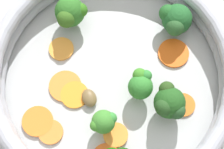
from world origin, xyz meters
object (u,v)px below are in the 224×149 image
Objects in this scene: carrot_slice_8 at (65,86)px; broccoli_floret_1 at (142,83)px; broccoli_floret_4 at (70,13)px; broccoli_floret_2 at (103,122)px; carrot_slice_4 at (116,135)px; carrot_slice_6 at (173,53)px; broccoli_floret_5 at (175,20)px; broccoli_floret_3 at (170,102)px; mushroom_piece_0 at (89,98)px; skillet at (112,80)px; carrot_slice_3 at (75,95)px; carrot_slice_5 at (51,132)px; carrot_slice_2 at (183,105)px; carrot_slice_7 at (38,121)px; carrot_slice_1 at (61,49)px.

carrot_slice_8 is 0.11m from broccoli_floret_1.
broccoli_floret_1 is at bearing 74.39° from broccoli_floret_4.
broccoli_floret_4 reaches higher than broccoli_floret_2.
carrot_slice_6 is at bearing 175.90° from carrot_slice_4.
broccoli_floret_5 reaches higher than broccoli_floret_2.
broccoli_floret_3 is 0.11m from mushroom_piece_0.
skillet is 0.10m from carrot_slice_6.
carrot_slice_8 is (-0.00, -0.02, -0.00)m from carrot_slice_3.
broccoli_floret_4 is at bearing -156.72° from carrot_slice_5.
carrot_slice_7 reaches higher than carrot_slice_2.
carrot_slice_4 is at bearing 118.50° from carrot_slice_5.
broccoli_floret_5 is (-0.04, -0.02, 0.03)m from carrot_slice_6.
carrot_slice_8 is (0.05, 0.04, -0.00)m from carrot_slice_1.
carrot_slice_8 is at bearing -71.43° from broccoli_floret_3.
skillet is 8.86× the size of carrot_slice_1.
carrot_slice_3 is at bearing -64.43° from carrot_slice_2.
broccoli_floret_1 reaches higher than carrot_slice_7.
carrot_slice_3 is at bearing -32.92° from skillet.
broccoli_floret_1 reaches higher than carrot_slice_1.
carrot_slice_1 is 0.07m from carrot_slice_3.
carrot_slice_2 is at bearing 94.87° from carrot_slice_1.
broccoli_floret_1 reaches higher than carrot_slice_8.
broccoli_floret_2 is 0.83× the size of broccoli_floret_3.
carrot_slice_3 is 0.10m from broccoli_floret_1.
carrot_slice_6 is at bearing 144.04° from skillet.
carrot_slice_1 is (-0.00, -0.09, 0.01)m from skillet.
carrot_slice_1 is at bearing -47.19° from broccoli_floret_5.
carrot_slice_1 is at bearing -140.90° from carrot_slice_8.
broccoli_floret_3 is 1.00× the size of broccoli_floret_4.
carrot_slice_3 is 0.02m from carrot_slice_8.
carrot_slice_2 is at bearing 117.31° from mushroom_piece_0.
broccoli_floret_2 is at bearing 59.76° from carrot_slice_1.
broccoli_floret_3 is at bearing 127.27° from carrot_slice_7.
skillet is at bearing 164.52° from carrot_slice_5.
carrot_slice_1 is 0.15m from carrot_slice_4.
broccoli_floret_1 is 0.05m from broccoli_floret_3.
carrot_slice_8 is (0.05, -0.05, 0.01)m from skillet.
carrot_slice_4 reaches higher than skillet.
broccoli_floret_3 is (-0.05, 0.12, 0.03)m from carrot_slice_3.
broccoli_floret_3 is (0.00, 0.05, 0.00)m from broccoli_floret_1.
broccoli_floret_3 is at bearing 76.85° from broccoli_floret_4.
carrot_slice_1 is 1.08× the size of carrot_slice_2.
broccoli_floret_2 reaches higher than carrot_slice_2.
carrot_slice_1 is at bearing -90.13° from skillet.
broccoli_floret_5 is (-0.23, 0.07, 0.03)m from carrot_slice_5.
carrot_slice_3 is at bearing -34.82° from carrot_slice_6.
mushroom_piece_0 is (-0.01, 0.02, 0.00)m from carrot_slice_3.
broccoli_floret_2 is 0.17m from broccoli_floret_4.
carrot_slice_6 is 0.14m from mushroom_piece_0.
carrot_slice_3 is 0.14m from broccoli_floret_3.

